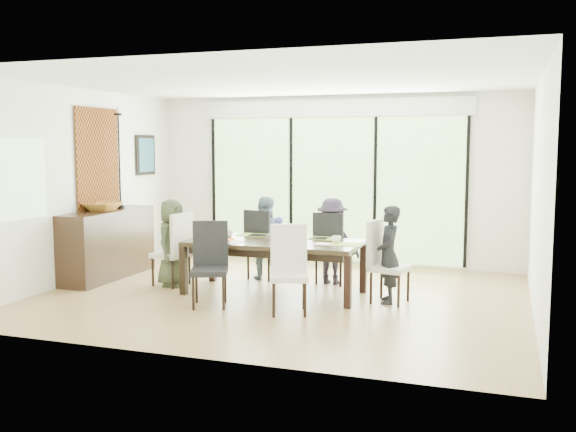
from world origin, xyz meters
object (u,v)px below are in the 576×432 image
(chair_left_end, at_px, (171,249))
(laptop, at_px, (211,238))
(bowl, at_px, (103,207))
(sideboard, at_px, (108,244))
(person_right_end, at_px, (389,254))
(chair_right_end, at_px, (390,262))
(vase, at_px, (279,236))
(chair_near_right, at_px, (289,270))
(cup_a, at_px, (229,233))
(chair_near_left, at_px, (209,264))
(table_top, at_px, (274,243))
(chair_far_right, at_px, (332,247))
(chair_far_left, at_px, (265,244))
(person_far_right, at_px, (332,241))
(person_left_end, at_px, (172,243))
(cup_b, at_px, (282,239))
(cup_c, at_px, (336,239))
(person_far_left, at_px, (264,238))

(chair_left_end, bearing_deg, laptop, 92.96)
(bowl, bearing_deg, chair_left_end, -3.58)
(sideboard, relative_size, bowl, 3.36)
(person_right_end, bearing_deg, sideboard, -105.71)
(bowl, bearing_deg, chair_right_end, -0.97)
(sideboard, bearing_deg, laptop, -8.68)
(vase, bearing_deg, laptop, -170.54)
(chair_left_end, height_order, chair_near_right, same)
(chair_near_right, xyz_separation_m, person_right_end, (0.98, 0.87, 0.09))
(cup_a, bearing_deg, person_right_end, -3.94)
(chair_near_left, xyz_separation_m, sideboard, (-2.12, 1.04, -0.02))
(table_top, distance_m, chair_far_right, 1.02)
(chair_far_left, xyz_separation_m, cup_a, (-0.25, -0.70, 0.23))
(chair_right_end, bearing_deg, chair_far_left, 76.68)
(chair_near_right, bearing_deg, chair_far_right, 68.48)
(person_far_right, xyz_separation_m, bowl, (-3.17, -0.76, 0.45))
(chair_right_end, distance_m, chair_near_left, 2.18)
(chair_far_right, height_order, person_right_end, person_right_end)
(person_left_end, xyz_separation_m, laptop, (0.63, -0.10, 0.11))
(person_left_end, height_order, person_far_right, same)
(person_far_right, bearing_deg, chair_far_left, 1.06)
(chair_near_right, xyz_separation_m, laptop, (-1.35, 0.77, 0.20))
(chair_near_left, distance_m, cup_a, 1.06)
(chair_far_left, xyz_separation_m, person_right_end, (1.93, -0.85, 0.09))
(person_left_end, bearing_deg, person_right_end, -89.26)
(cup_b, bearing_deg, chair_left_end, 176.53)
(cup_c, xyz_separation_m, bowl, (-3.42, -0.03, 0.31))
(chair_left_end, height_order, cup_c, chair_left_end)
(chair_far_right, relative_size, laptop, 3.33)
(cup_a, bearing_deg, person_left_end, -169.11)
(cup_a, height_order, sideboard, sideboard)
(chair_near_left, relative_size, person_left_end, 0.85)
(person_right_end, distance_m, person_far_right, 1.25)
(chair_far_left, bearing_deg, person_right_end, 168.10)
(chair_far_left, relative_size, sideboard, 0.58)
(chair_far_right, bearing_deg, person_right_end, 140.18)
(sideboard, distance_m, bowl, 0.56)
(chair_near_right, relative_size, cup_a, 8.87)
(cup_b, xyz_separation_m, cup_c, (0.65, 0.20, 0.00))
(chair_near_left, relative_size, sideboard, 0.58)
(chair_left_end, bearing_deg, cup_a, 112.33)
(table_top, bearing_deg, sideboard, 176.29)
(cup_c, bearing_deg, chair_near_right, -107.19)
(chair_near_left, xyz_separation_m, person_left_end, (-0.98, 0.87, 0.09))
(person_left_end, bearing_deg, person_far_left, -50.39)
(chair_far_left, bearing_deg, chair_near_left, 100.21)
(chair_left_end, height_order, chair_far_left, same)
(chair_far_right, distance_m, cup_b, 1.06)
(chair_left_end, distance_m, cup_c, 2.31)
(cup_c, bearing_deg, cup_a, 178.09)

